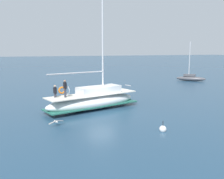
% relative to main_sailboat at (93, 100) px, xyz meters
% --- Properties ---
extents(ground_plane, '(400.00, 400.00, 0.00)m').
position_rel_main_sailboat_xyz_m(ground_plane, '(1.33, 0.45, -0.91)').
color(ground_plane, navy).
extents(main_sailboat, '(4.83, 9.89, 13.07)m').
position_rel_main_sailboat_xyz_m(main_sailboat, '(0.00, 0.00, 0.00)').
color(main_sailboat, silver).
rests_on(main_sailboat, ground).
extents(moored_ketch_distant, '(4.53, 4.51, 7.09)m').
position_rel_main_sailboat_xyz_m(moored_ketch_distant, '(-14.53, 23.13, -0.36)').
color(moored_ketch_distant, '#4C4C51').
rests_on(moored_ketch_distant, ground).
extents(seagull, '(0.69, 1.22, 0.18)m').
position_rel_main_sailboat_xyz_m(seagull, '(4.30, -4.27, -0.56)').
color(seagull, silver).
rests_on(seagull, ground).
extents(mooring_buoy, '(0.51, 0.51, 0.85)m').
position_rel_main_sailboat_xyz_m(mooring_buoy, '(8.24, 2.56, -0.76)').
color(mooring_buoy, silver).
rests_on(mooring_buoy, ground).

